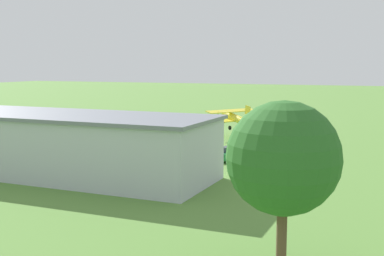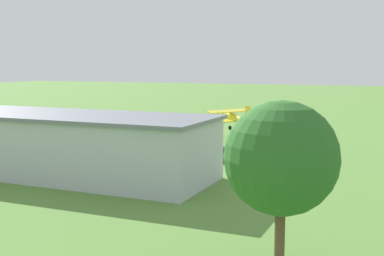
{
  "view_description": "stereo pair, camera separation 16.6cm",
  "coord_description": "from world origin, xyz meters",
  "px_view_note": "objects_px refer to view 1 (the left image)",
  "views": [
    {
      "loc": [
        -29.56,
        79.17,
        11.19
      ],
      "look_at": [
        -3.84,
        16.04,
        2.51
      ],
      "focal_mm": 46.8,
      "sensor_mm": 36.0,
      "label": 1
    },
    {
      "loc": [
        -29.72,
        79.11,
        11.19
      ],
      "look_at": [
        -3.84,
        16.04,
        2.51
      ],
      "focal_mm": 46.8,
      "sensor_mm": 36.0,
      "label": 2
    }
  ],
  "objects_px": {
    "car_orange": "(29,141)",
    "person_at_fence_line": "(55,140)",
    "tree_behind_hangar_right": "(283,159)",
    "car_green": "(230,153)",
    "person_near_hangar_door": "(251,150)",
    "biplane": "(235,118)",
    "person_crossing_taxiway": "(258,154)",
    "person_watching_takeoff": "(97,138)",
    "hangar": "(63,144)",
    "person_by_parked_cars": "(42,137)"
  },
  "relations": [
    {
      "from": "car_orange",
      "to": "person_at_fence_line",
      "type": "bearing_deg",
      "value": -126.61
    },
    {
      "from": "car_orange",
      "to": "tree_behind_hangar_right",
      "type": "distance_m",
      "value": 49.81
    },
    {
      "from": "car_green",
      "to": "person_near_hangar_door",
      "type": "bearing_deg",
      "value": -113.33
    },
    {
      "from": "person_near_hangar_door",
      "to": "car_green",
      "type": "bearing_deg",
      "value": 66.67
    },
    {
      "from": "biplane",
      "to": "person_crossing_taxiway",
      "type": "height_order",
      "value": "biplane"
    },
    {
      "from": "person_watching_takeoff",
      "to": "person_at_fence_line",
      "type": "height_order",
      "value": "person_watching_takeoff"
    },
    {
      "from": "car_green",
      "to": "car_orange",
      "type": "xyz_separation_m",
      "value": [
        28.21,
        1.4,
        -0.03
      ]
    },
    {
      "from": "biplane",
      "to": "person_watching_takeoff",
      "type": "height_order",
      "value": "biplane"
    },
    {
      "from": "hangar",
      "to": "person_by_parked_cars",
      "type": "distance_m",
      "value": 22.81
    },
    {
      "from": "hangar",
      "to": "person_crossing_taxiway",
      "type": "bearing_deg",
      "value": -138.35
    },
    {
      "from": "person_by_parked_cars",
      "to": "tree_behind_hangar_right",
      "type": "bearing_deg",
      "value": 141.97
    },
    {
      "from": "car_green",
      "to": "person_by_parked_cars",
      "type": "height_order",
      "value": "person_by_parked_cars"
    },
    {
      "from": "person_near_hangar_door",
      "to": "biplane",
      "type": "bearing_deg",
      "value": -65.66
    },
    {
      "from": "person_by_parked_cars",
      "to": "person_near_hangar_door",
      "type": "distance_m",
      "value": 30.7
    },
    {
      "from": "biplane",
      "to": "person_at_fence_line",
      "type": "height_order",
      "value": "biplane"
    },
    {
      "from": "car_orange",
      "to": "person_at_fence_line",
      "type": "height_order",
      "value": "car_orange"
    },
    {
      "from": "hangar",
      "to": "biplane",
      "type": "bearing_deg",
      "value": -105.21
    },
    {
      "from": "person_by_parked_cars",
      "to": "person_watching_takeoff",
      "type": "xyz_separation_m",
      "value": [
        -8.27,
        -1.49,
        0.01
      ]
    },
    {
      "from": "car_orange",
      "to": "tree_behind_hangar_right",
      "type": "height_order",
      "value": "tree_behind_hangar_right"
    },
    {
      "from": "hangar",
      "to": "car_orange",
      "type": "xyz_separation_m",
      "value": [
        14.77,
        -12.2,
        -2.32
      ]
    },
    {
      "from": "car_orange",
      "to": "person_at_fence_line",
      "type": "relative_size",
      "value": 2.79
    },
    {
      "from": "biplane",
      "to": "tree_behind_hangar_right",
      "type": "relative_size",
      "value": 0.9
    },
    {
      "from": "biplane",
      "to": "person_by_parked_cars",
      "type": "height_order",
      "value": "biplane"
    },
    {
      "from": "person_crossing_taxiway",
      "to": "tree_behind_hangar_right",
      "type": "distance_m",
      "value": 32.69
    },
    {
      "from": "tree_behind_hangar_right",
      "to": "car_orange",
      "type": "bearing_deg",
      "value": -34.97
    },
    {
      "from": "person_by_parked_cars",
      "to": "person_at_fence_line",
      "type": "height_order",
      "value": "person_by_parked_cars"
    },
    {
      "from": "biplane",
      "to": "person_near_hangar_door",
      "type": "distance_m",
      "value": 15.77
    },
    {
      "from": "car_green",
      "to": "person_by_parked_cars",
      "type": "distance_m",
      "value": 29.33
    },
    {
      "from": "hangar",
      "to": "person_crossing_taxiway",
      "type": "distance_m",
      "value": 22.2
    },
    {
      "from": "hangar",
      "to": "person_near_hangar_door",
      "type": "bearing_deg",
      "value": -131.2
    },
    {
      "from": "person_near_hangar_door",
      "to": "person_watching_takeoff",
      "type": "bearing_deg",
      "value": -1.95
    },
    {
      "from": "car_orange",
      "to": "person_near_hangar_door",
      "type": "relative_size",
      "value": 2.56
    },
    {
      "from": "person_crossing_taxiway",
      "to": "biplane",
      "type": "bearing_deg",
      "value": -64.29
    },
    {
      "from": "tree_behind_hangar_right",
      "to": "person_watching_takeoff",
      "type": "bearing_deg",
      "value": -45.6
    },
    {
      "from": "hangar",
      "to": "person_by_parked_cars",
      "type": "relative_size",
      "value": 18.04
    },
    {
      "from": "person_at_fence_line",
      "to": "tree_behind_hangar_right",
      "type": "xyz_separation_m",
      "value": [
        -38.38,
        31.31,
        5.61
      ]
    },
    {
      "from": "tree_behind_hangar_right",
      "to": "hangar",
      "type": "bearing_deg",
      "value": -32.09
    },
    {
      "from": "biplane",
      "to": "person_at_fence_line",
      "type": "xyz_separation_m",
      "value": [
        21.08,
        16.13,
        -2.34
      ]
    },
    {
      "from": "car_green",
      "to": "tree_behind_hangar_right",
      "type": "relative_size",
      "value": 0.46
    },
    {
      "from": "biplane",
      "to": "person_near_hangar_door",
      "type": "height_order",
      "value": "biplane"
    },
    {
      "from": "person_watching_takeoff",
      "to": "tree_behind_hangar_right",
      "type": "relative_size",
      "value": 0.19
    },
    {
      "from": "person_near_hangar_door",
      "to": "tree_behind_hangar_right",
      "type": "height_order",
      "value": "tree_behind_hangar_right"
    },
    {
      "from": "biplane",
      "to": "person_watching_takeoff",
      "type": "distance_m",
      "value": 21.02
    },
    {
      "from": "biplane",
      "to": "car_orange",
      "type": "xyz_separation_m",
      "value": [
        23.27,
        19.07,
        -2.28
      ]
    },
    {
      "from": "person_by_parked_cars",
      "to": "hangar",
      "type": "bearing_deg",
      "value": 133.99
    },
    {
      "from": "car_green",
      "to": "person_at_fence_line",
      "type": "relative_size",
      "value": 2.74
    },
    {
      "from": "person_crossing_taxiway",
      "to": "person_near_hangar_door",
      "type": "height_order",
      "value": "person_near_hangar_door"
    },
    {
      "from": "person_at_fence_line",
      "to": "tree_behind_hangar_right",
      "type": "height_order",
      "value": "tree_behind_hangar_right"
    },
    {
      "from": "biplane",
      "to": "person_at_fence_line",
      "type": "distance_m",
      "value": 26.65
    },
    {
      "from": "person_crossing_taxiway",
      "to": "person_at_fence_line",
      "type": "xyz_separation_m",
      "value": [
        29.08,
        -0.47,
        -0.03
      ]
    }
  ]
}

